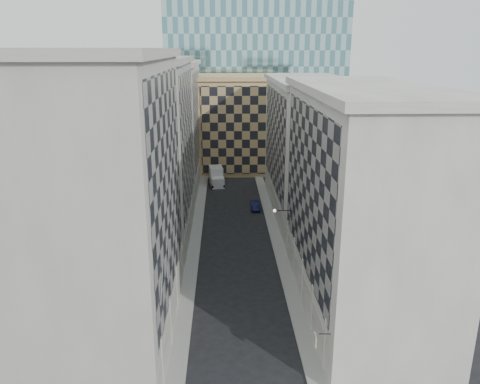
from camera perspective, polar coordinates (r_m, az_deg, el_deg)
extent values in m
cube|color=gray|center=(60.44, -5.50, -5.98)|extent=(1.50, 100.00, 0.15)
cube|color=gray|center=(60.70, 4.50, -5.85)|extent=(1.50, 100.00, 0.15)
cube|color=#9A958A|center=(39.65, -15.84, -1.45)|extent=(10.00, 22.00, 23.00)
cube|color=gray|center=(38.32, -8.92, 0.72)|extent=(0.25, 19.36, 18.00)
cube|color=#9A958A|center=(42.92, -8.32, -14.05)|extent=(0.45, 21.12, 3.20)
cube|color=#9A958A|center=(37.74, -17.34, 15.88)|extent=(10.80, 22.80, 0.70)
cylinder|color=#9A958A|center=(35.82, -10.05, -20.03)|extent=(0.90, 0.90, 4.40)
cylinder|color=#9A958A|center=(40.30, -8.99, -15.33)|extent=(0.90, 0.90, 4.40)
cylinder|color=#9A958A|center=(45.01, -8.18, -11.59)|extent=(0.90, 0.90, 4.40)
cylinder|color=#9A958A|center=(49.88, -7.54, -8.56)|extent=(0.90, 0.90, 4.40)
cube|color=gray|center=(60.62, -11.08, 4.70)|extent=(10.00, 22.00, 22.00)
cube|color=gray|center=(59.75, -6.51, 6.20)|extent=(0.25, 19.36, 17.00)
cube|color=gray|center=(62.71, -6.25, -3.63)|extent=(0.45, 21.12, 3.20)
cube|color=gray|center=(59.30, -11.73, 15.47)|extent=(10.80, 22.80, 0.70)
cylinder|color=gray|center=(54.87, -7.02, -6.08)|extent=(0.90, 0.90, 4.40)
cylinder|color=gray|center=(59.95, -6.60, -4.02)|extent=(0.90, 0.90, 4.40)
cylinder|color=gray|center=(65.10, -6.24, -2.28)|extent=(0.90, 0.90, 4.40)
cylinder|color=gray|center=(70.30, -5.93, -0.80)|extent=(0.90, 0.90, 4.40)
cube|color=#9A958A|center=(82.14, -8.77, 7.65)|extent=(10.00, 22.00, 21.00)
cube|color=gray|center=(81.49, -5.37, 8.77)|extent=(0.25, 19.36, 16.00)
cube|color=#9A958A|center=(83.62, -5.23, 1.70)|extent=(0.45, 21.12, 3.20)
cube|color=#9A958A|center=(81.11, -9.12, 15.23)|extent=(10.80, 22.80, 0.70)
cylinder|color=#9A958A|center=(75.54, -5.67, 0.48)|extent=(0.90, 0.90, 4.40)
cylinder|color=#9A958A|center=(80.82, -5.44, 1.59)|extent=(0.90, 0.90, 4.40)
cylinder|color=#9A958A|center=(86.13, -5.24, 2.57)|extent=(0.90, 0.90, 4.40)
cylinder|color=#9A958A|center=(91.46, -5.07, 3.43)|extent=(0.90, 0.90, 4.40)
cube|color=#A9A59B|center=(44.55, 14.33, -1.33)|extent=(10.00, 26.00, 20.00)
cube|color=gray|center=(42.98, 8.22, 0.47)|extent=(0.25, 22.88, 15.00)
cube|color=#A9A59B|center=(46.77, 7.80, -11.24)|extent=(0.45, 24.96, 3.20)
cube|color=#A9A59B|center=(42.53, 15.36, 12.03)|extent=(10.80, 26.80, 0.70)
cylinder|color=#A9A59B|center=(37.80, 10.81, -17.85)|extent=(0.90, 0.90, 4.40)
cylinder|color=#A9A59B|center=(42.06, 9.25, -13.84)|extent=(0.90, 0.90, 4.40)
cylinder|color=#A9A59B|center=(46.52, 8.01, -10.58)|extent=(0.90, 0.90, 4.40)
cylinder|color=#A9A59B|center=(51.11, 7.02, -7.89)|extent=(0.90, 0.90, 4.40)
cylinder|color=#A9A59B|center=(55.81, 6.20, -5.65)|extent=(0.90, 0.90, 4.40)
cube|color=#A9A59B|center=(70.11, 8.27, 5.24)|extent=(10.00, 28.00, 19.00)
cube|color=gray|center=(69.12, 4.32, 6.47)|extent=(0.25, 24.64, 14.00)
cube|color=#A9A59B|center=(71.45, 4.21, -0.96)|extent=(0.45, 26.88, 3.20)
cube|color=#A9A59B|center=(68.80, 8.63, 13.29)|extent=(10.80, 28.80, 0.70)
cube|color=tan|center=(94.73, 0.07, 8.17)|extent=(16.00, 14.00, 18.00)
cube|color=tan|center=(87.73, 0.24, 7.45)|extent=(15.20, 0.25, 16.50)
cube|color=tan|center=(93.74, 0.07, 13.85)|extent=(16.80, 14.80, 0.80)
cube|color=#2F2924|center=(107.97, -1.30, 11.93)|extent=(6.00, 6.00, 28.00)
cube|color=#2F2924|center=(107.65, -1.35, 19.75)|extent=(7.00, 7.00, 1.40)
cylinder|color=gray|center=(33.70, -9.51, -10.86)|extent=(0.10, 2.33, 2.33)
cylinder|color=gray|center=(37.26, -8.75, -7.99)|extent=(0.10, 2.33, 2.33)
cylinder|color=black|center=(52.92, 5.21, -2.26)|extent=(1.80, 0.08, 0.08)
sphere|color=#FFE5B2|center=(52.81, 4.24, -2.28)|extent=(0.36, 0.36, 0.36)
cube|color=silver|center=(83.19, -2.74, 1.17)|extent=(2.49, 2.66, 1.81)
cube|color=silver|center=(85.52, -2.94, 2.07)|extent=(2.73, 3.87, 3.11)
cylinder|color=black|center=(82.45, -3.36, 0.69)|extent=(0.41, 0.93, 0.90)
cylinder|color=black|center=(82.66, -1.98, 0.75)|extent=(0.41, 0.93, 0.90)
cylinder|color=black|center=(86.87, -3.68, 1.54)|extent=(0.41, 0.93, 0.90)
cylinder|color=black|center=(87.07, -2.36, 1.60)|extent=(0.41, 0.93, 0.90)
imported|color=black|center=(71.80, 1.86, -1.65)|extent=(1.33, 3.81, 1.25)
cylinder|color=black|center=(35.21, 10.35, -16.66)|extent=(0.92, 0.10, 0.06)
cube|color=beige|center=(35.33, 9.15, -17.36)|extent=(0.10, 0.81, 0.80)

